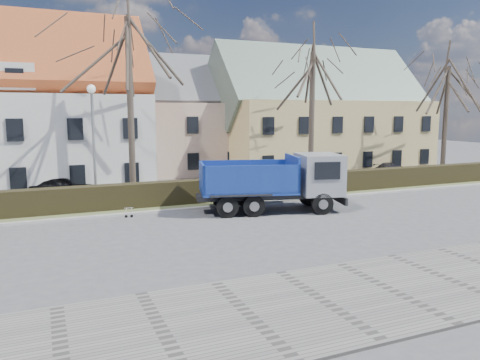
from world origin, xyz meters
name	(u,v)px	position (x,y,z in m)	size (l,w,h in m)	color
ground	(216,231)	(0.00, 0.00, 0.00)	(120.00, 120.00, 0.00)	#4E4F51
sidewalk_near	(324,302)	(0.00, -8.50, 0.04)	(80.00, 5.00, 0.08)	gray
curb_far	(186,209)	(0.00, 4.60, 0.06)	(80.00, 0.30, 0.12)	#A4A19B
grass_strip	(177,204)	(0.00, 6.20, 0.05)	(80.00, 3.00, 0.10)	#525C34
hedge	(178,194)	(0.00, 6.00, 0.65)	(60.00, 0.90, 1.30)	black
building_pink	(178,125)	(4.00, 20.00, 4.00)	(10.80, 8.80, 8.00)	#C8A58D
building_yellow	(319,122)	(16.00, 17.00, 4.25)	(18.80, 10.80, 8.50)	tan
tree_1	(130,90)	(-2.00, 8.50, 6.33)	(9.20, 9.20, 12.65)	#3F352C
tree_2	(312,106)	(10.00, 8.50, 5.50)	(8.00, 8.00, 11.00)	#3F352C
tree_3	(446,110)	(22.00, 8.50, 5.23)	(7.60, 7.60, 10.45)	#3F352C
dump_truck	(267,182)	(3.79, 2.70, 1.53)	(7.65, 2.84, 3.06)	navy
streetlight	(94,147)	(-4.24, 7.00, 3.30)	(0.52, 0.52, 6.61)	#959596
cart_frame	(125,212)	(-3.22, 4.05, 0.28)	(0.61, 0.35, 0.56)	silver
parked_car_a	(62,186)	(-5.75, 11.44, 0.66)	(1.56, 3.88, 1.32)	black
parked_car_b	(392,169)	(19.12, 10.93, 0.54)	(1.52, 3.74, 1.09)	black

